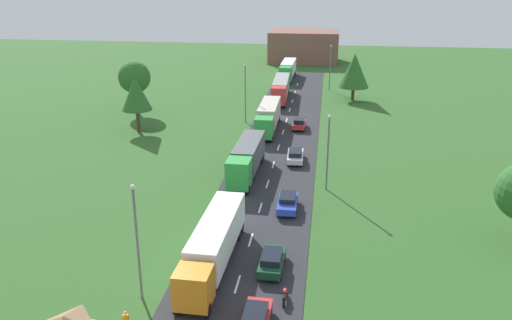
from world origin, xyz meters
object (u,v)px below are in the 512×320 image
Objects in this scene: tree_pine at (134,77)px; distant_building at (304,46)px; motorcycle_courier at (285,295)px; tree_birch at (136,94)px; car_second at (272,260)px; car_fourth at (295,155)px; truck_third at (268,116)px; tree_maple at (354,71)px; car_lead at (256,319)px; truck_second at (247,157)px; truck_lead at (214,243)px; truck_fourth at (281,88)px; lamppost_lead at (137,237)px; lamppost_fourth at (330,65)px; car_third at (288,202)px; truck_fifth at (288,69)px; car_fifth at (299,123)px; lamppost_third at (245,90)px; lamppost_second at (328,149)px.

tree_pine is 0.49× the size of distant_building.
tree_birch is at bearing 122.27° from motorcycle_courier.
car_second is 0.95× the size of car_fourth.
truck_third is at bearing 110.38° from car_fourth.
tree_birch is 38.83m from tree_maple.
car_lead is 0.93× the size of car_fourth.
truck_third is at bearing 98.07° from motorcycle_courier.
truck_lead is at bearing -88.82° from truck_second.
truck_fourth is 3.27× the size of car_second.
lamppost_lead reaches higher than truck_lead.
car_lead is 0.50× the size of lamppost_fourth.
lamppost_fourth is (3.67, 54.15, 3.93)m from car_third.
truck_third reaches higher than car_second.
tree_pine is (-22.05, -30.42, 3.64)m from truck_fifth.
car_second is 0.26× the size of distant_building.
truck_fifth is 36.71m from car_fifth.
truck_third is at bearing -89.77° from truck_fifth.
lamppost_fourth is at bearing 81.11° from car_fifth.
truck_lead is 12.11m from car_third.
tree_pine is (-27.10, 33.55, 4.89)m from car_third.
car_fifth is at bearing 75.75° from truck_second.
tree_maple is at bearing 76.42° from car_fourth.
car_fifth is 9.57m from lamppost_third.
lamppost_lead reaches higher than truck_fifth.
lamppost_third reaches higher than car_third.
tree_birch is at bearing 118.07° from truck_lead.
truck_third reaches higher than car_fifth.
truck_third reaches higher than car_third.
tree_pine is (-26.75, 44.52, 4.89)m from car_second.
car_third is at bearing -99.52° from tree_maple.
car_second is (4.55, -37.42, -1.29)m from truck_third.
car_second is at bearing -75.80° from truck_second.
truck_second is 1.35× the size of lamppost_third.
car_third is 86.74m from distant_building.
truck_second is 9.73m from lamppost_second.
lamppost_third reaches higher than tree_maple.
tree_birch is 0.47× the size of distant_building.
lamppost_fourth is (8.57, 27.71, 2.65)m from truck_third.
tree_maple is at bearing 70.96° from truck_second.
lamppost_fourth is (12.80, 70.03, -0.07)m from lamppost_lead.
truck_fifth is 37.75m from tree_pine.
truck_fifth reaches higher than truck_lead.
truck_fifth is at bearing 87.07° from lamppost_lead.
distant_building is at bearing 88.25° from truck_second.
truck_third is 1.52× the size of tree_maple.
truck_second is 1.47× the size of lamppost_second.
truck_fourth is at bearing 103.52° from car_fifth.
lamppost_lead is at bearing -100.36° from lamppost_fourth.
tree_pine is at bearing -159.47° from tree_maple.
truck_lead is at bearing -102.44° from tree_maple.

